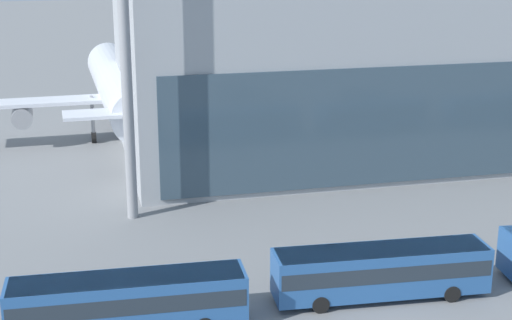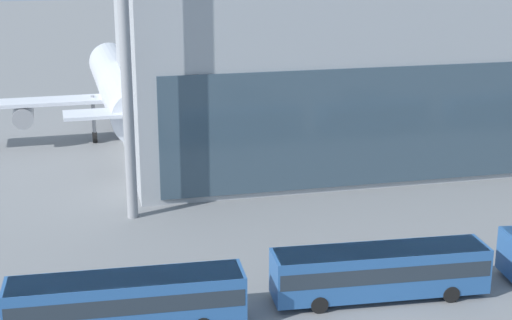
# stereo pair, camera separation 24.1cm
# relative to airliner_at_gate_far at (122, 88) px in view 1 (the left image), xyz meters

# --- Properties ---
(airliner_at_gate_far) EXTENTS (35.48, 36.48, 15.43)m
(airliner_at_gate_far) POSITION_rel_airliner_at_gate_far_xyz_m (0.00, 0.00, 0.00)
(airliner_at_gate_far) COLOR silver
(airliner_at_gate_far) RESTS_ON ground_plane
(shuttle_bus_2) EXTENTS (12.73, 3.27, 3.07)m
(shuttle_bus_2) POSITION_rel_airliner_at_gate_far_xyz_m (-2.97, -40.83, -3.55)
(shuttle_bus_2) COLOR #285693
(shuttle_bus_2) RESTS_ON ground_plane
(shuttle_bus_3) EXTENTS (12.76, 3.45, 3.07)m
(shuttle_bus_3) POSITION_rel_airliner_at_gate_far_xyz_m (11.63, -40.40, -3.55)
(shuttle_bus_3) COLOR #285693
(shuttle_bus_3) RESTS_ON ground_plane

